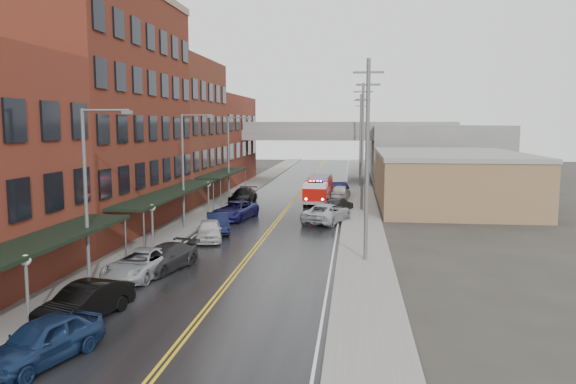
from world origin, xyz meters
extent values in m
plane|color=#2D2B26|center=(0.00, 0.00, 0.00)|extent=(220.00, 220.00, 0.00)
cube|color=black|center=(0.00, 30.00, 0.01)|extent=(11.00, 160.00, 0.02)
cube|color=slate|center=(-7.30, 30.00, 0.07)|extent=(3.00, 160.00, 0.15)
cube|color=slate|center=(7.30, 30.00, 0.07)|extent=(3.00, 160.00, 0.15)
cube|color=gray|center=(-5.65, 30.00, 0.07)|extent=(0.30, 160.00, 0.15)
cube|color=gray|center=(5.65, 30.00, 0.07)|extent=(0.30, 160.00, 0.15)
cube|color=#5F2419|center=(-13.30, 23.00, 9.00)|extent=(9.00, 20.00, 18.00)
cube|color=brown|center=(-13.30, 40.50, 7.50)|extent=(9.00, 15.00, 15.00)
cube|color=maroon|center=(-13.30, 58.00, 6.00)|extent=(9.00, 20.00, 12.00)
cube|color=#8D6C4C|center=(16.00, 40.00, 2.50)|extent=(14.00, 22.00, 5.00)
cube|color=slate|center=(18.00, 70.00, 4.00)|extent=(18.00, 30.00, 8.00)
cube|color=black|center=(-7.50, 4.00, 3.00)|extent=(2.60, 16.00, 0.18)
cylinder|color=slate|center=(-6.35, 11.60, 1.50)|extent=(0.10, 0.10, 3.00)
cube|color=black|center=(-7.50, 23.00, 3.00)|extent=(2.60, 18.00, 0.18)
cylinder|color=slate|center=(-6.35, 14.40, 1.50)|extent=(0.10, 0.10, 3.00)
cylinder|color=slate|center=(-6.35, 31.60, 1.50)|extent=(0.10, 0.10, 3.00)
cube|color=black|center=(-7.50, 40.50, 3.00)|extent=(2.60, 13.00, 0.18)
cylinder|color=slate|center=(-6.35, 34.40, 1.50)|extent=(0.10, 0.10, 3.00)
cylinder|color=slate|center=(-6.35, 46.60, 1.50)|extent=(0.10, 0.10, 3.00)
cylinder|color=#59595B|center=(-6.40, 2.00, 1.40)|extent=(0.14, 0.14, 2.80)
sphere|color=silver|center=(-6.40, 2.00, 2.90)|extent=(0.44, 0.44, 0.44)
cylinder|color=#59595B|center=(-6.40, 16.00, 1.40)|extent=(0.14, 0.14, 2.80)
sphere|color=silver|center=(-6.40, 16.00, 2.90)|extent=(0.44, 0.44, 0.44)
cylinder|color=#59595B|center=(-6.40, 30.00, 1.40)|extent=(0.14, 0.14, 2.80)
sphere|color=silver|center=(-6.40, 30.00, 2.90)|extent=(0.44, 0.44, 0.44)
cylinder|color=#59595B|center=(-6.80, 8.00, 4.50)|extent=(0.18, 0.18, 9.00)
cylinder|color=#59595B|center=(-5.60, 8.00, 8.90)|extent=(2.40, 0.12, 0.12)
cube|color=#59595B|center=(-4.50, 8.00, 8.80)|extent=(0.50, 0.22, 0.18)
cylinder|color=#59595B|center=(-6.80, 24.00, 4.50)|extent=(0.18, 0.18, 9.00)
cylinder|color=#59595B|center=(-5.60, 24.00, 8.90)|extent=(2.40, 0.12, 0.12)
cube|color=#59595B|center=(-4.50, 24.00, 8.80)|extent=(0.50, 0.22, 0.18)
cylinder|color=#59595B|center=(-6.80, 40.00, 4.50)|extent=(0.18, 0.18, 9.00)
cylinder|color=#59595B|center=(-5.60, 40.00, 8.90)|extent=(2.40, 0.12, 0.12)
cube|color=#59595B|center=(-4.50, 40.00, 8.80)|extent=(0.50, 0.22, 0.18)
cylinder|color=#59595B|center=(7.20, 15.00, 6.00)|extent=(0.24, 0.24, 12.00)
cube|color=#59595B|center=(7.20, 15.00, 11.20)|extent=(1.80, 0.12, 0.12)
cube|color=#59595B|center=(7.20, 15.00, 10.50)|extent=(1.40, 0.12, 0.12)
cylinder|color=#59595B|center=(7.20, 35.00, 6.00)|extent=(0.24, 0.24, 12.00)
cube|color=#59595B|center=(7.20, 35.00, 11.20)|extent=(1.80, 0.12, 0.12)
cube|color=#59595B|center=(7.20, 35.00, 10.50)|extent=(1.40, 0.12, 0.12)
cylinder|color=#59595B|center=(7.20, 55.00, 6.00)|extent=(0.24, 0.24, 12.00)
cube|color=#59595B|center=(7.20, 55.00, 11.20)|extent=(1.80, 0.12, 0.12)
cube|color=#59595B|center=(7.20, 55.00, 10.50)|extent=(1.40, 0.12, 0.12)
cube|color=slate|center=(0.00, 62.00, 6.75)|extent=(40.00, 10.00, 1.50)
cube|color=slate|center=(-11.00, 62.00, 3.00)|extent=(1.60, 8.00, 6.00)
cube|color=slate|center=(11.00, 62.00, 3.00)|extent=(1.60, 8.00, 6.00)
cube|color=#A70E07|center=(2.81, 40.98, 1.48)|extent=(2.60, 5.33, 2.00)
cube|color=#A70E07|center=(2.66, 37.27, 1.19)|extent=(2.48, 2.57, 1.43)
cube|color=silver|center=(2.66, 37.27, 2.14)|extent=(2.36, 2.38, 0.48)
cube|color=black|center=(2.66, 37.46, 1.48)|extent=(2.46, 1.62, 0.76)
cube|color=slate|center=(2.81, 40.98, 2.62)|extent=(2.34, 4.94, 0.29)
cube|color=black|center=(2.66, 37.27, 2.46)|extent=(1.53, 0.33, 0.13)
sphere|color=#FF0C0C|center=(2.13, 37.29, 2.53)|extent=(0.19, 0.19, 0.19)
sphere|color=#1933FF|center=(3.18, 37.24, 2.53)|extent=(0.19, 0.19, 0.19)
cylinder|color=black|center=(1.60, 37.21, 0.48)|extent=(0.97, 0.37, 0.95)
cylinder|color=black|center=(3.70, 37.13, 0.48)|extent=(0.97, 0.37, 0.95)
cylinder|color=black|center=(1.74, 40.55, 0.48)|extent=(0.97, 0.37, 0.95)
cylinder|color=black|center=(3.84, 40.46, 0.48)|extent=(0.97, 0.37, 0.95)
cylinder|color=black|center=(1.84, 42.93, 0.48)|extent=(0.97, 0.37, 0.95)
cylinder|color=black|center=(3.94, 42.84, 0.48)|extent=(0.97, 0.37, 0.95)
imported|color=#132548|center=(-4.17, -0.80, 0.80)|extent=(3.10, 5.01, 1.59)
imported|color=black|center=(-4.75, 3.46, 0.77)|extent=(2.82, 4.95, 1.54)
imported|color=#A1A4A8|center=(-4.97, 10.20, 0.74)|extent=(3.09, 5.57, 1.47)
imported|color=#252527|center=(-4.12, 11.73, 0.72)|extent=(3.21, 5.28, 1.43)
imported|color=#BBBBBB|center=(-3.69, 19.88, 0.75)|extent=(2.70, 4.70, 1.51)
imported|color=black|center=(-3.79, 22.80, 0.74)|extent=(2.82, 4.76, 1.48)
imported|color=#14154D|center=(-3.75, 28.80, 0.79)|extent=(3.67, 6.06, 1.57)
imported|color=black|center=(-5.00, 38.62, 0.78)|extent=(2.43, 5.45, 1.55)
imported|color=#B0B4B8|center=(4.25, 28.20, 0.81)|extent=(4.41, 6.37, 1.62)
imported|color=#232326|center=(5.00, 34.20, 0.66)|extent=(3.18, 4.93, 1.33)
imported|color=silver|center=(5.00, 42.97, 0.80)|extent=(2.30, 4.84, 1.60)
imported|color=black|center=(4.63, 47.80, 0.73)|extent=(2.66, 4.69, 1.46)
camera|label=1|loc=(6.46, -18.28, 8.26)|focal=35.00mm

